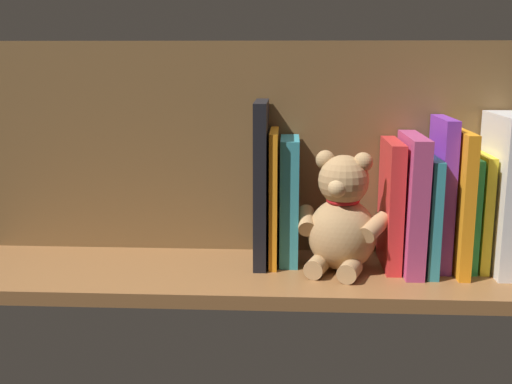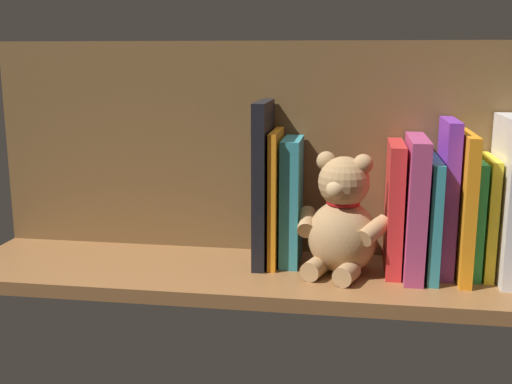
# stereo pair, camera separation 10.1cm
# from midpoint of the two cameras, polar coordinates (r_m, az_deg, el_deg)

# --- Properties ---
(ground_plane) EXTENTS (0.96, 0.25, 0.02)m
(ground_plane) POSITION_cam_midpoint_polar(r_m,az_deg,el_deg) (1.05, -2.78, -7.40)
(ground_plane) COLOR brown
(shelf_back_panel) EXTENTS (0.96, 0.02, 0.36)m
(shelf_back_panel) POSITION_cam_midpoint_polar(r_m,az_deg,el_deg) (1.10, -2.34, 3.93)
(shelf_back_panel) COLOR brown
(shelf_back_panel) RESTS_ON ground_plane
(dictionary_thick_white) EXTENTS (0.05, 0.15, 0.25)m
(dictionary_thick_white) POSITION_cam_midpoint_polar(r_m,az_deg,el_deg) (1.06, 18.97, -0.12)
(dictionary_thick_white) COLOR white
(dictionary_thick_white) RESTS_ON ground_plane
(book_0) EXTENTS (0.01, 0.12, 0.19)m
(book_0) POSITION_cam_midpoint_polar(r_m,az_deg,el_deg) (1.07, 16.84, -1.59)
(book_0) COLOR yellow
(book_0) RESTS_ON ground_plane
(book_1) EXTENTS (0.01, 0.12, 0.18)m
(book_1) POSITION_cam_midpoint_polar(r_m,az_deg,el_deg) (1.07, 15.87, -1.70)
(book_1) COLOR green
(book_1) RESTS_ON ground_plane
(book_2) EXTENTS (0.02, 0.15, 0.22)m
(book_2) POSITION_cam_midpoint_polar(r_m,az_deg,el_deg) (1.05, 15.03, -0.75)
(book_2) COLOR orange
(book_2) RESTS_ON ground_plane
(book_3) EXTENTS (0.02, 0.12, 0.24)m
(book_3) POSITION_cam_midpoint_polar(r_m,az_deg,el_deg) (1.05, 13.66, -0.09)
(book_3) COLOR purple
(book_3) RESTS_ON ground_plane
(book_4) EXTENTS (0.02, 0.15, 0.18)m
(book_4) POSITION_cam_midpoint_polar(r_m,az_deg,el_deg) (1.04, 12.45, -1.81)
(book_4) COLOR teal
(book_4) RESTS_ON ground_plane
(book_5) EXTENTS (0.03, 0.15, 0.22)m
(book_5) POSITION_cam_midpoint_polar(r_m,az_deg,el_deg) (1.03, 11.04, -0.96)
(book_5) COLOR #B23F72
(book_5) RESTS_ON ground_plane
(book_6) EXTENTS (0.02, 0.13, 0.21)m
(book_6) POSITION_cam_midpoint_polar(r_m,az_deg,el_deg) (1.04, 9.31, -1.08)
(book_6) COLOR red
(book_6) RESTS_ON ground_plane
(teddy_bear) EXTENTS (0.15, 0.15, 0.19)m
(teddy_bear) POSITION_cam_midpoint_polar(r_m,az_deg,el_deg) (1.01, 4.91, -2.41)
(teddy_bear) COLOR tan
(teddy_bear) RESTS_ON ground_plane
(book_7) EXTENTS (0.03, 0.10, 0.21)m
(book_7) POSITION_cam_midpoint_polar(r_m,az_deg,el_deg) (1.05, 0.27, -0.78)
(book_7) COLOR teal
(book_7) RESTS_ON ground_plane
(book_8) EXTENTS (0.01, 0.11, 0.22)m
(book_8) POSITION_cam_midpoint_polar(r_m,az_deg,el_deg) (1.04, -1.15, -0.49)
(book_8) COLOR orange
(book_8) RESTS_ON ground_plane
(book_9) EXTENTS (0.02, 0.12, 0.27)m
(book_9) POSITION_cam_midpoint_polar(r_m,az_deg,el_deg) (1.04, -2.31, 0.76)
(book_9) COLOR black
(book_9) RESTS_ON ground_plane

